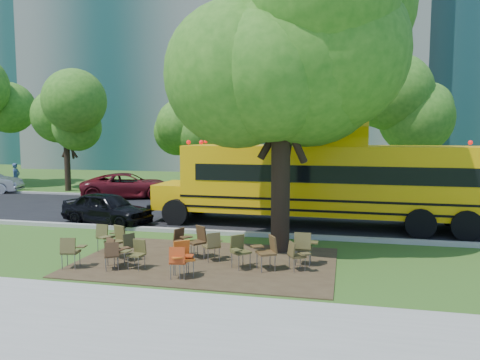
% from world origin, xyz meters
% --- Properties ---
extents(ground, '(160.00, 160.00, 0.00)m').
position_xyz_m(ground, '(0.00, 0.00, 0.00)').
color(ground, '#355219').
rests_on(ground, ground).
extents(sidewalk, '(60.00, 4.00, 0.04)m').
position_xyz_m(sidewalk, '(0.00, -5.00, 0.02)').
color(sidewalk, gray).
rests_on(sidewalk, ground).
extents(dirt_patch, '(7.00, 4.50, 0.03)m').
position_xyz_m(dirt_patch, '(1.00, -0.50, 0.01)').
color(dirt_patch, '#382819').
rests_on(dirt_patch, ground).
extents(asphalt_road, '(80.00, 8.00, 0.04)m').
position_xyz_m(asphalt_road, '(0.00, 7.00, 0.02)').
color(asphalt_road, black).
rests_on(asphalt_road, ground).
extents(kerb_near, '(80.00, 0.25, 0.14)m').
position_xyz_m(kerb_near, '(0.00, 3.00, 0.07)').
color(kerb_near, gray).
rests_on(kerb_near, ground).
extents(kerb_far, '(80.00, 0.25, 0.14)m').
position_xyz_m(kerb_far, '(0.00, 11.10, 0.07)').
color(kerb_far, gray).
rests_on(kerb_far, ground).
extents(building_main, '(38.00, 16.00, 22.00)m').
position_xyz_m(building_main, '(-8.00, 36.00, 11.00)').
color(building_main, slate).
rests_on(building_main, ground).
extents(building_left, '(26.00, 14.00, 20.00)m').
position_xyz_m(building_left, '(-38.00, 40.00, 10.00)').
color(building_left, slate).
rests_on(building_left, ground).
extents(bg_tree_0, '(5.20, 5.20, 7.18)m').
position_xyz_m(bg_tree_0, '(-12.00, 13.00, 4.57)').
color(bg_tree_0, black).
rests_on(bg_tree_0, ground).
extents(bg_tree_2, '(4.80, 4.80, 6.62)m').
position_xyz_m(bg_tree_2, '(-5.00, 16.00, 4.21)').
color(bg_tree_2, black).
rests_on(bg_tree_2, ground).
extents(bg_tree_3, '(5.60, 5.60, 7.84)m').
position_xyz_m(bg_tree_3, '(8.00, 14.00, 5.03)').
color(bg_tree_3, black).
rests_on(bg_tree_3, ground).
extents(main_tree, '(7.16, 7.16, 9.67)m').
position_xyz_m(main_tree, '(2.82, 1.12, 6.08)').
color(main_tree, black).
rests_on(main_tree, ground).
extents(school_bus, '(12.66, 3.20, 3.07)m').
position_xyz_m(school_bus, '(4.13, 5.24, 1.78)').
color(school_bus, '#DCA006').
rests_on(school_bus, ground).
extents(chair_0, '(0.58, 0.60, 0.86)m').
position_xyz_m(chair_0, '(-2.24, -1.93, 0.53)').
color(chair_0, '#4D4321').
rests_on(chair_0, ground).
extents(chair_1, '(0.67, 0.53, 0.81)m').
position_xyz_m(chair_1, '(-1.20, -1.51, 0.50)').
color(chair_1, '#4A2E1A').
rests_on(chair_1, ground).
extents(chair_2, '(0.52, 0.64, 0.77)m').
position_xyz_m(chair_2, '(-1.11, -1.81, 0.48)').
color(chair_2, '#462C19').
rests_on(chair_2, ground).
extents(chair_3, '(0.56, 0.46, 0.79)m').
position_xyz_m(chair_3, '(-0.56, -1.56, 0.49)').
color(chair_3, '#4F4922').
rests_on(chair_3, ground).
extents(chair_4, '(0.56, 0.56, 0.83)m').
position_xyz_m(chair_4, '(0.81, -2.11, 0.51)').
color(chair_4, '#A53411').
rests_on(chair_4, ground).
extents(chair_5, '(0.61, 0.77, 0.90)m').
position_xyz_m(chair_5, '(0.82, -1.92, 0.56)').
color(chair_5, '#C55415').
rests_on(chair_5, ground).
extents(chair_6, '(0.76, 0.62, 0.92)m').
position_xyz_m(chair_6, '(2.78, -0.91, 0.57)').
color(chair_6, '#4D351B').
rests_on(chair_6, ground).
extents(chair_7, '(0.64, 0.53, 0.78)m').
position_xyz_m(chair_7, '(3.50, -0.84, 0.48)').
color(chair_7, '#4C3F21').
rests_on(chair_7, ground).
extents(chair_8, '(0.54, 0.68, 0.81)m').
position_xyz_m(chair_8, '(-1.14, -0.90, 0.50)').
color(chair_8, '#463E1E').
rests_on(chair_8, ground).
extents(chair_9, '(0.75, 0.59, 0.92)m').
position_xyz_m(chair_9, '(-1.65, -0.62, 0.57)').
color(chair_9, brown).
rests_on(chair_9, ground).
extents(chair_10, '(0.54, 0.68, 0.83)m').
position_xyz_m(chair_10, '(0.15, -0.15, 0.51)').
color(chair_10, '#3E2816').
rests_on(chair_10, ground).
extents(chair_11, '(0.57, 0.72, 0.84)m').
position_xyz_m(chair_11, '(1.18, -0.44, 0.52)').
color(chair_11, brown).
rests_on(chair_11, ground).
extents(chair_12, '(0.60, 0.76, 0.89)m').
position_xyz_m(chair_12, '(2.02, -0.91, 0.55)').
color(chair_12, '#4B4720').
rests_on(chair_12, ground).
extents(chair_13, '(0.61, 0.55, 0.95)m').
position_xyz_m(chair_13, '(3.66, -0.31, 0.59)').
color(chair_13, '#4A4220').
rests_on(chair_13, ground).
extents(chair_14, '(0.61, 0.51, 0.87)m').
position_xyz_m(chair_14, '(-2.24, -0.12, 0.54)').
color(chair_14, '#49441F').
rests_on(chair_14, ground).
extents(chair_15, '(0.80, 0.63, 0.93)m').
position_xyz_m(chair_15, '(0.63, -0.18, 0.58)').
color(chair_15, '#402B17').
rests_on(chair_15, ground).
extents(black_car, '(3.95, 2.29, 1.26)m').
position_xyz_m(black_car, '(-4.33, 3.80, 0.63)').
color(black_car, black).
rests_on(black_car, ground).
extents(bg_car_red, '(5.47, 4.01, 1.38)m').
position_xyz_m(bg_car_red, '(-6.82, 10.72, 0.69)').
color(bg_car_red, '#4F0D14').
rests_on(bg_car_red, ground).
extents(pedestrian_a, '(0.43, 0.63, 1.69)m').
position_xyz_m(pedestrian_a, '(-15.35, 12.59, 0.84)').
color(pedestrian_a, navy).
rests_on(pedestrian_a, ground).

